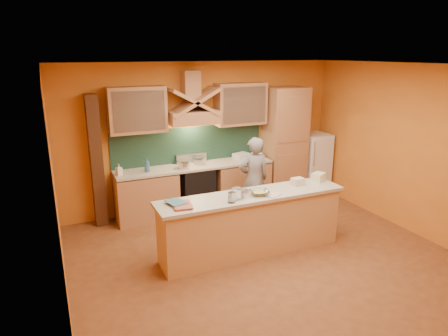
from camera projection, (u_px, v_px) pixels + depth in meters
name	position (u px, v px, depth m)	size (l,w,h in m)	color
floor	(266.00, 259.00, 5.93)	(5.50, 5.00, 0.01)	brown
ceiling	(273.00, 65.00, 5.15)	(5.50, 5.00, 0.01)	white
wall_back	(204.00, 136.00, 7.73)	(5.50, 0.02, 2.80)	orange
wall_front	(420.00, 246.00, 3.35)	(5.50, 0.02, 2.80)	orange
wall_left	(56.00, 197.00, 4.46)	(0.02, 5.00, 2.80)	orange
wall_right	(413.00, 150.00, 6.61)	(0.02, 5.00, 2.80)	orange
base_cabinet_left	(147.00, 197.00, 7.25)	(1.10, 0.60, 0.86)	tan
base_cabinet_right	(240.00, 183.00, 7.99)	(1.10, 0.60, 0.86)	tan
counter_top	(195.00, 166.00, 7.49)	(3.00, 0.62, 0.04)	beige
stove	(196.00, 189.00, 7.61)	(0.60, 0.58, 0.90)	black
backsplash	(190.00, 145.00, 7.64)	(3.00, 0.03, 0.70)	#173429
range_hood	(193.00, 117.00, 7.27)	(0.92, 0.50, 0.24)	tan
hood_chimney	(191.00, 84.00, 7.20)	(0.30, 0.30, 0.50)	tan
upper_cabinet_left	(137.00, 110.00, 6.90)	(1.00, 0.35, 0.80)	tan
upper_cabinet_right	(241.00, 104.00, 7.68)	(1.00, 0.35, 0.80)	tan
pantry_column	(284.00, 144.00, 8.18)	(0.80, 0.60, 2.30)	tan
fridge	(313.00, 163.00, 8.61)	(0.58, 0.60, 1.30)	white
trim_column_left	(96.00, 162.00, 6.86)	(0.20, 0.30, 2.30)	#472816
island_body	(251.00, 226.00, 6.03)	(2.80, 0.55, 0.88)	tan
island_top	(252.00, 196.00, 5.90)	(2.90, 0.62, 0.05)	beige
person	(254.00, 179.00, 7.13)	(0.56, 0.37, 1.54)	gray
pot_large	(184.00, 165.00, 7.29)	(0.22, 0.22, 0.15)	silver
pot_small	(199.00, 162.00, 7.54)	(0.20, 0.20, 0.13)	silver
soap_bottle_a	(119.00, 170.00, 6.84)	(0.09, 0.09, 0.20)	white
soap_bottle_b	(147.00, 165.00, 7.05)	(0.10, 0.10, 0.26)	#346690
bowl_back	(257.00, 155.00, 8.08)	(0.24, 0.24, 0.08)	silver
dish_rack	(241.00, 156.00, 7.94)	(0.30, 0.23, 0.11)	silver
book_lower	(173.00, 206.00, 5.38)	(0.25, 0.34, 0.03)	#BB5E42
book_upper	(169.00, 204.00, 5.41)	(0.22, 0.29, 0.02)	teal
jar_large	(236.00, 194.00, 5.66)	(0.14, 0.14, 0.17)	white
jar_small	(232.00, 197.00, 5.55)	(0.11, 0.11, 0.15)	silver
kitchen_scale	(245.00, 194.00, 5.75)	(0.11, 0.11, 0.09)	white
mixing_bowl	(260.00, 193.00, 5.86)	(0.28, 0.28, 0.07)	silver
cloth	(273.00, 195.00, 5.83)	(0.21, 0.16, 0.01)	beige
grocery_bag_a	(318.00, 177.00, 6.47)	(0.21, 0.17, 0.14)	beige
grocery_bag_b	(298.00, 182.00, 6.28)	(0.18, 0.14, 0.11)	beige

